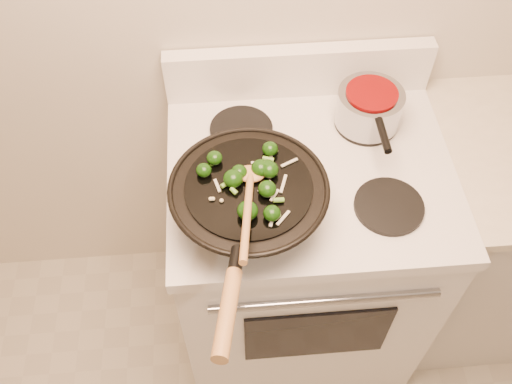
{
  "coord_description": "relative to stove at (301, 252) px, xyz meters",
  "views": [
    {
      "loc": [
        -0.45,
        0.2,
        2.12
      ],
      "look_at": [
        -0.39,
        1.02,
        1.02
      ],
      "focal_mm": 40.0,
      "sensor_mm": 36.0,
      "label": 1
    }
  ],
  "objects": [
    {
      "name": "saucepan",
      "position": [
        0.18,
        0.15,
        0.52
      ],
      "size": [
        0.19,
        0.3,
        0.11
      ],
      "color": "#989AA0",
      "rests_on": "stove"
    },
    {
      "name": "stirfry",
      "position": [
        -0.17,
        -0.14,
        0.6
      ],
      "size": [
        0.25,
        0.24,
        0.04
      ],
      "color": "#103208",
      "rests_on": "wok"
    },
    {
      "name": "wok",
      "position": [
        -0.18,
        -0.16,
        0.53
      ],
      "size": [
        0.39,
        0.64,
        0.19
      ],
      "color": "black",
      "rests_on": "stove"
    },
    {
      "name": "wooden_spoon",
      "position": [
        -0.18,
        -0.21,
        0.61
      ],
      "size": [
        0.08,
        0.31,
        0.09
      ],
      "color": "#AA7743",
      "rests_on": "wok"
    },
    {
      "name": "stove",
      "position": [
        0.0,
        0.0,
        0.0
      ],
      "size": [
        0.78,
        0.67,
        1.08
      ],
      "color": "white",
      "rests_on": "ground"
    }
  ]
}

